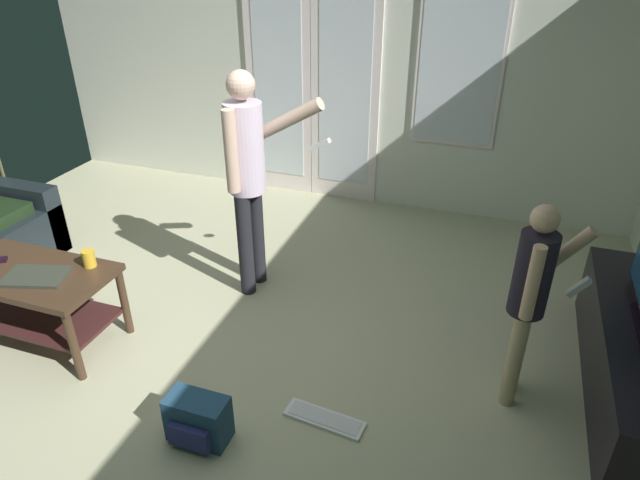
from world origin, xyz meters
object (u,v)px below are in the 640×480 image
at_px(tv_stand, 631,360).
at_px(person_adult, 248,166).
at_px(backpack, 198,420).
at_px(coffee_table, 36,291).
at_px(laptop_closed, 36,276).
at_px(loose_keyboard, 324,419).
at_px(person_child, 531,291).
at_px(cup_by_laptop, 89,258).

bearing_deg(tv_stand, person_adult, 173.02).
bearing_deg(backpack, coffee_table, 163.57).
xyz_separation_m(tv_stand, laptop_closed, (-3.34, -0.74, 0.29)).
height_order(coffee_table, person_adult, person_adult).
height_order(tv_stand, loose_keyboard, tv_stand).
bearing_deg(loose_keyboard, coffee_table, 177.94).
bearing_deg(backpack, person_child, 29.53).
xyz_separation_m(laptop_closed, cup_by_laptop, (0.21, 0.21, 0.04)).
relative_size(person_child, cup_by_laptop, 11.01).
relative_size(person_adult, person_child, 1.32).
xyz_separation_m(backpack, cup_by_laptop, (-1.02, 0.56, 0.44)).
xyz_separation_m(backpack, loose_keyboard, (0.57, 0.32, -0.12)).
bearing_deg(person_adult, person_child, -16.42).
height_order(coffee_table, person_child, person_child).
bearing_deg(laptop_closed, backpack, -32.47).
relative_size(coffee_table, backpack, 3.04).
relative_size(backpack, loose_keyboard, 0.70).
xyz_separation_m(coffee_table, laptop_closed, (0.09, -0.04, 0.15)).
xyz_separation_m(person_child, cup_by_laptop, (-2.52, -0.29, -0.15)).
height_order(coffee_table, tv_stand, coffee_table).
bearing_deg(person_adult, laptop_closed, -131.23).
relative_size(loose_keyboard, cup_by_laptop, 4.18).
distance_m(tv_stand, loose_keyboard, 1.72).
height_order(backpack, laptop_closed, laptop_closed).
xyz_separation_m(backpack, laptop_closed, (-1.24, 0.35, 0.39)).
distance_m(backpack, loose_keyboard, 0.67).
height_order(loose_keyboard, laptop_closed, laptop_closed).
relative_size(coffee_table, loose_keyboard, 2.14).
bearing_deg(tv_stand, backpack, -152.64).
height_order(tv_stand, backpack, tv_stand).
bearing_deg(tv_stand, loose_keyboard, -153.40).
bearing_deg(backpack, person_adult, 103.26).
bearing_deg(tv_stand, cup_by_laptop, -170.43).
bearing_deg(backpack, loose_keyboard, 29.35).
relative_size(coffee_table, person_adult, 0.61).
distance_m(coffee_table, backpack, 1.40).
distance_m(coffee_table, person_adult, 1.52).
bearing_deg(person_adult, tv_stand, -6.98).
distance_m(backpack, cup_by_laptop, 1.25).
xyz_separation_m(person_child, loose_keyboard, (-0.92, -0.53, -0.70)).
xyz_separation_m(person_adult, person_child, (1.82, -0.54, -0.23)).
height_order(coffee_table, backpack, coffee_table).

